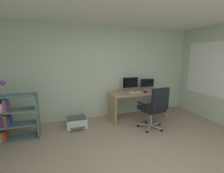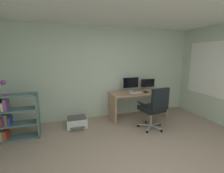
# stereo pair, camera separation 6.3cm
# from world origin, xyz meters

# --- Properties ---
(wall_back) EXTENTS (5.46, 0.10, 2.55)m
(wall_back) POSITION_xyz_m (0.00, 2.58, 1.28)
(wall_back) COLOR beige
(wall_back) RESTS_ON ground
(window_pane) EXTENTS (0.01, 1.34, 1.37)m
(window_pane) POSITION_xyz_m (2.73, 1.47, 1.41)
(window_pane) COLOR white
(window_frame) EXTENTS (0.02, 1.42, 1.45)m
(window_frame) POSITION_xyz_m (2.72, 1.47, 1.41)
(window_frame) COLOR white
(desk) EXTENTS (1.57, 0.68, 0.75)m
(desk) POSITION_xyz_m (0.91, 2.13, 0.56)
(desk) COLOR tan
(desk) RESTS_ON ground
(monitor_main) EXTENTS (0.52, 0.18, 0.41)m
(monitor_main) POSITION_xyz_m (0.75, 2.31, 0.99)
(monitor_main) COLOR #B2B5B7
(monitor_main) RESTS_ON desk
(monitor_secondary) EXTENTS (0.42, 0.18, 0.33)m
(monitor_secondary) POSITION_xyz_m (1.31, 2.31, 0.95)
(monitor_secondary) COLOR #B2B5B7
(monitor_secondary) RESTS_ON desk
(keyboard) EXTENTS (0.34, 0.13, 0.02)m
(keyboard) POSITION_xyz_m (0.80, 2.05, 0.76)
(keyboard) COLOR silver
(keyboard) RESTS_ON desk
(computer_mouse) EXTENTS (0.09, 0.11, 0.03)m
(computer_mouse) POSITION_xyz_m (1.08, 2.02, 0.77)
(computer_mouse) COLOR black
(computer_mouse) RESTS_ON desk
(office_chair) EXTENTS (0.64, 0.66, 1.06)m
(office_chair) POSITION_xyz_m (0.92, 1.31, 0.59)
(office_chair) COLOR #B7BABC
(office_chair) RESTS_ON ground
(bookshelf) EXTENTS (0.86, 0.30, 0.98)m
(bookshelf) POSITION_xyz_m (-2.18, 1.85, 0.49)
(bookshelf) COLOR slate
(bookshelf) RESTS_ON ground
(desk_lamp) EXTENTS (0.13, 0.11, 0.31)m
(desk_lamp) POSITION_xyz_m (-2.23, 1.85, 1.20)
(desk_lamp) COLOR #7D3F91
(desk_lamp) RESTS_ON bookshelf
(printer) EXTENTS (0.49, 0.45, 0.26)m
(printer) POSITION_xyz_m (-0.83, 2.03, 0.13)
(printer) COLOR silver
(printer) RESTS_ON ground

